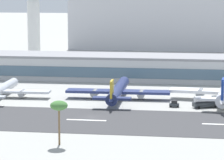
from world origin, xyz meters
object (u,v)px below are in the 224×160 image
Objects in this scene: control_tower at (33,14)px; airliner_black_tail_gate_0 at (0,91)px; distant_hotel_block at (172,15)px; service_fuel_truck_0 at (206,101)px; airliner_gold_tail_gate_1 at (118,91)px; terminal_building at (131,67)px; palm_tree_0 at (59,107)px; service_baggage_tug_1 at (174,104)px.

airliner_black_tail_gate_0 is (13.84, -96.25, -22.49)m from control_tower.
distant_hotel_block reaches higher than service_fuel_truck_0.
control_tower is 0.89× the size of airliner_gold_tail_gate_1.
palm_tree_0 is (-5.68, -110.24, 4.55)m from terminal_building.
control_tower is 107.61m from distant_hotel_block.
palm_tree_0 reaches higher than airliner_black_tail_gate_0.
terminal_building is 1.12× the size of distant_hotel_block.
airliner_gold_tail_gate_1 is 23.13m from service_baggage_tug_1.
control_tower is at bearing 107.59° from palm_tree_0.
service_fuel_truck_0 is at bearing -83.89° from distant_hotel_block.
control_tower reaches higher than service_baggage_tug_1.
airliner_black_tail_gate_0 is 0.88× the size of airliner_gold_tail_gate_1.
control_tower reaches higher than airliner_black_tail_gate_0.
terminal_building is at bearing -41.55° from airliner_black_tail_gate_0.
airliner_gold_tail_gate_1 reaches higher than service_fuel_truck_0.
airliner_gold_tail_gate_1 is at bearing 84.34° from palm_tree_0.
terminal_building is at bearing 93.42° from service_fuel_truck_0.
airliner_black_tail_gate_0 is (-41.48, -49.97, -2.61)m from terminal_building.
airliner_black_tail_gate_0 is at bearing -129.69° from terminal_building.
airliner_gold_tail_gate_1 reaches higher than airliner_black_tail_gate_0.
distant_hotel_block is 189.36m from airliner_black_tail_gate_0.
distant_hotel_block is at bearing -85.92° from service_baggage_tug_1.
terminal_building is 47.09m from airliner_gold_tail_gate_1.
control_tower is at bearing -52.75° from service_baggage_tug_1.
service_baggage_tug_1 is (76.20, -104.22, -24.06)m from control_tower.
airliner_gold_tail_gate_1 is 13.90× the size of service_baggage_tug_1.
airliner_black_tail_gate_0 is 3.50× the size of palm_tree_0.
control_tower is (-55.32, 46.28, 19.88)m from terminal_building.
service_fuel_truck_0 is 65.04m from palm_tree_0.
service_fuel_truck_0 is 10.30m from service_baggage_tug_1.
airliner_black_tail_gate_0 is at bearing -106.17° from distant_hotel_block.
distant_hotel_block is 39.42× the size of service_baggage_tug_1.
airliner_gold_tail_gate_1 is 32.18m from service_fuel_truck_0.
airliner_black_tail_gate_0 is at bearing 149.21° from service_fuel_truck_0.
distant_hotel_block reaches higher than airliner_black_tail_gate_0.
airliner_black_tail_gate_0 reaches higher than service_baggage_tug_1.
service_fuel_truck_0 is at bearing 55.27° from palm_tree_0.
control_tower is 1.01× the size of airliner_black_tail_gate_0.
palm_tree_0 is at bearing -72.41° from control_tower.
control_tower is at bearing 29.87° from airliner_gold_tail_gate_1.
distant_hotel_block is 190.24m from service_fuel_truck_0.
service_baggage_tug_1 is at bearing -119.28° from airliner_gold_tail_gate_1.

